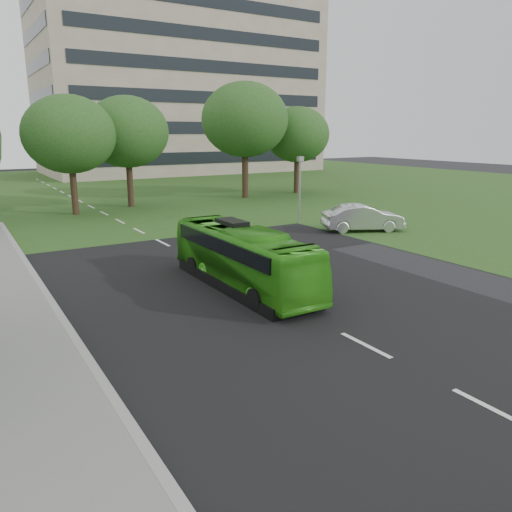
% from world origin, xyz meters
% --- Properties ---
extents(ground, '(160.00, 160.00, 0.00)m').
position_xyz_m(ground, '(0.00, 0.00, 0.00)').
color(ground, black).
rests_on(ground, ground).
extents(street_surfaces, '(120.00, 120.00, 0.15)m').
position_xyz_m(street_surfaces, '(-0.38, 22.75, 0.03)').
color(street_surfaces, black).
rests_on(street_surfaces, ground).
extents(office_building, '(40.10, 20.10, 25.00)m').
position_xyz_m(office_building, '(21.96, 61.96, 12.50)').
color(office_building, gray).
rests_on(office_building, ground).
extents(tree_park_b, '(6.56, 6.56, 8.60)m').
position_xyz_m(tree_park_b, '(-1.92, 26.60, 5.80)').
color(tree_park_b, black).
rests_on(tree_park_b, ground).
extents(tree_park_c, '(6.62, 6.62, 8.79)m').
position_xyz_m(tree_park_c, '(2.87, 28.42, 5.96)').
color(tree_park_c, black).
rests_on(tree_park_c, ground).
extents(tree_park_d, '(7.85, 7.85, 10.38)m').
position_xyz_m(tree_park_d, '(13.77, 28.51, 7.03)').
color(tree_park_d, black).
rests_on(tree_park_d, ground).
extents(tree_park_e, '(6.30, 6.30, 8.40)m').
position_xyz_m(tree_park_e, '(19.93, 28.94, 5.71)').
color(tree_park_e, black).
rests_on(tree_park_e, ground).
extents(bus, '(2.04, 8.61, 2.40)m').
position_xyz_m(bus, '(-0.20, 4.72, 1.20)').
color(bus, green).
rests_on(bus, ground).
extents(sedan, '(5.22, 3.60, 1.63)m').
position_xyz_m(sedan, '(11.88, 10.83, 0.82)').
color(sedan, silver).
rests_on(sedan, ground).
extents(camera_pole, '(0.44, 0.41, 4.43)m').
position_xyz_m(camera_pole, '(10.00, 14.89, 2.86)').
color(camera_pole, gray).
rests_on(camera_pole, ground).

